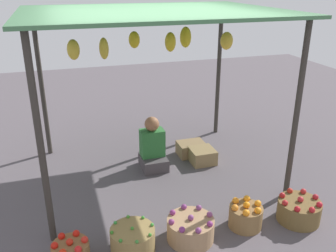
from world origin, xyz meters
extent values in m
plane|color=#575055|center=(0.00, 0.00, 0.00)|extent=(14.00, 14.00, 0.00)
cylinder|color=#38332D|center=(-1.44, -1.10, 1.10)|extent=(0.07, 0.07, 2.21)
cylinder|color=#38332D|center=(1.44, -1.10, 1.10)|extent=(0.07, 0.07, 2.21)
cylinder|color=#38332D|center=(-1.44, 1.10, 1.10)|extent=(0.07, 0.07, 2.21)
cylinder|color=#38332D|center=(1.44, 1.10, 1.10)|extent=(0.07, 0.07, 2.21)
cube|color=#45774D|center=(0.00, 0.00, 2.23)|extent=(3.18, 2.49, 0.04)
ellipsoid|color=yellow|center=(-0.99, -0.09, 1.83)|extent=(0.15, 0.15, 0.24)
ellipsoid|color=gold|center=(-0.64, -0.12, 1.83)|extent=(0.11, 0.11, 0.26)
ellipsoid|color=yellow|center=(-0.16, 0.41, 1.83)|extent=(0.15, 0.15, 0.23)
ellipsoid|color=yellow|center=(0.25, 0.09, 1.83)|extent=(0.14, 0.14, 0.25)
ellipsoid|color=gold|center=(0.58, 0.42, 1.83)|extent=(0.16, 0.16, 0.29)
ellipsoid|color=yellow|center=(0.99, -0.04, 1.83)|extent=(0.17, 0.17, 0.23)
cube|color=#443E41|center=(0.01, 0.13, 0.09)|extent=(0.36, 0.44, 0.18)
cube|color=#2C6E32|center=(0.01, 0.18, 0.38)|extent=(0.34, 0.22, 0.40)
sphere|color=#94603F|center=(0.01, 0.18, 0.67)|extent=(0.21, 0.21, 0.21)
sphere|color=red|center=(-1.28, -1.51, 0.25)|extent=(0.07, 0.07, 0.07)
sphere|color=red|center=(-1.14, -1.51, 0.24)|extent=(0.07, 0.07, 0.07)
sphere|color=red|center=(-1.21, -1.39, 0.24)|extent=(0.07, 0.07, 0.07)
sphere|color=red|center=(-1.35, -1.39, 0.24)|extent=(0.07, 0.07, 0.07)
sphere|color=red|center=(-1.42, -1.51, 0.24)|extent=(0.07, 0.07, 0.07)
sphere|color=red|center=(-1.21, -1.64, 0.24)|extent=(0.07, 0.07, 0.07)
cylinder|color=olive|center=(-0.66, -1.54, 0.13)|extent=(0.46, 0.46, 0.27)
sphere|color=#3A852A|center=(-0.66, -1.54, 0.28)|extent=(0.04, 0.04, 0.04)
sphere|color=green|center=(-0.46, -1.54, 0.28)|extent=(0.04, 0.04, 0.04)
sphere|color=#318727|center=(-0.52, -1.39, 0.28)|extent=(0.04, 0.04, 0.04)
sphere|color=#41932A|center=(-0.66, -1.33, 0.28)|extent=(0.04, 0.04, 0.04)
sphere|color=#308E36|center=(-0.81, -1.39, 0.28)|extent=(0.04, 0.04, 0.04)
sphere|color=#388124|center=(-0.87, -1.54, 0.28)|extent=(0.04, 0.04, 0.04)
sphere|color=#31862A|center=(-0.81, -1.68, 0.28)|extent=(0.04, 0.04, 0.04)
sphere|color=#3A8332|center=(-0.66, -1.74, 0.28)|extent=(0.04, 0.04, 0.04)
sphere|color=#3B8529|center=(-0.52, -1.68, 0.28)|extent=(0.04, 0.04, 0.04)
cylinder|color=#A57F59|center=(-0.04, -1.53, 0.12)|extent=(0.51, 0.51, 0.24)
sphere|color=#7A3B72|center=(-0.04, -1.53, 0.27)|extent=(0.06, 0.06, 0.06)
sphere|color=#82406C|center=(0.18, -1.53, 0.26)|extent=(0.06, 0.06, 0.06)
sphere|color=#783C72|center=(0.12, -1.38, 0.26)|extent=(0.06, 0.06, 0.06)
sphere|color=#78316E|center=(-0.04, -1.31, 0.26)|extent=(0.06, 0.06, 0.06)
sphere|color=#832E6F|center=(-0.19, -1.38, 0.26)|extent=(0.06, 0.06, 0.06)
sphere|color=#7C336A|center=(-0.25, -1.53, 0.26)|extent=(0.06, 0.06, 0.06)
sphere|color=#7B3077|center=(-0.19, -1.68, 0.26)|extent=(0.06, 0.06, 0.06)
sphere|color=#7F3B74|center=(-0.04, -1.74, 0.26)|extent=(0.06, 0.06, 0.06)
sphere|color=#7F2F6D|center=(0.12, -1.68, 0.26)|extent=(0.06, 0.06, 0.06)
cylinder|color=olive|center=(0.63, -1.51, 0.12)|extent=(0.37, 0.37, 0.25)
sphere|color=orange|center=(0.63, -1.51, 0.28)|extent=(0.08, 0.08, 0.08)
sphere|color=orange|center=(0.77, -1.51, 0.27)|extent=(0.08, 0.08, 0.08)
sphere|color=orange|center=(0.70, -1.39, 0.27)|extent=(0.08, 0.08, 0.08)
sphere|color=orange|center=(0.56, -1.39, 0.27)|extent=(0.08, 0.08, 0.08)
sphere|color=orange|center=(0.49, -1.51, 0.27)|extent=(0.08, 0.08, 0.08)
sphere|color=orange|center=(0.56, -1.63, 0.27)|extent=(0.08, 0.08, 0.08)
sphere|color=orange|center=(0.70, -1.63, 0.27)|extent=(0.08, 0.08, 0.08)
cylinder|color=brown|center=(1.27, -1.59, 0.12)|extent=(0.49, 0.49, 0.25)
sphere|color=#B3272C|center=(1.27, -1.59, 0.28)|extent=(0.07, 0.07, 0.07)
sphere|color=#A91E25|center=(1.47, -1.59, 0.27)|extent=(0.07, 0.07, 0.07)
sphere|color=red|center=(1.41, -1.45, 0.27)|extent=(0.07, 0.07, 0.07)
sphere|color=#AE261A|center=(1.27, -1.39, 0.27)|extent=(0.07, 0.07, 0.07)
sphere|color=#AB1C1E|center=(1.13, -1.45, 0.27)|extent=(0.07, 0.07, 0.07)
sphere|color=#AD2122|center=(1.07, -1.59, 0.27)|extent=(0.07, 0.07, 0.07)
sphere|color=#AF181E|center=(1.13, -1.73, 0.27)|extent=(0.07, 0.07, 0.07)
sphere|color=red|center=(1.27, -1.79, 0.27)|extent=(0.07, 0.07, 0.07)
sphere|color=red|center=(1.41, -1.73, 0.27)|extent=(0.07, 0.07, 0.07)
cube|color=olive|center=(0.69, 0.36, 0.10)|extent=(0.42, 0.32, 0.21)
cube|color=olive|center=(0.76, 0.07, 0.11)|extent=(0.36, 0.36, 0.22)
camera|label=1|loc=(-1.23, -4.54, 2.62)|focal=39.43mm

